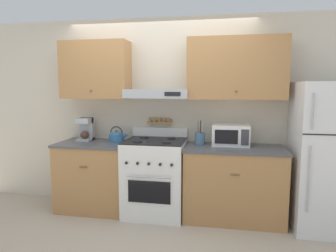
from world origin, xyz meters
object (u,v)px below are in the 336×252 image
object	(u,v)px
stove_range	(155,177)
tea_kettle	(117,136)
refrigerator	(324,157)
coffee_maker	(86,129)
microwave	(231,135)
utensil_crock	(200,138)

from	to	relation	value
stove_range	tea_kettle	size ratio (longest dim) A/B	4.30
stove_range	tea_kettle	distance (m)	0.76
stove_range	refrigerator	world-z (taller)	refrigerator
coffee_maker	microwave	world-z (taller)	coffee_maker
tea_kettle	utensil_crock	size ratio (longest dim) A/B	0.83
coffee_maker	refrigerator	bearing A→B (deg)	-3.86
stove_range	microwave	bearing A→B (deg)	9.66
microwave	tea_kettle	bearing A→B (deg)	-179.32
refrigerator	microwave	distance (m)	1.09
refrigerator	utensil_crock	world-z (taller)	refrigerator
tea_kettle	microwave	size ratio (longest dim) A/B	0.55
refrigerator	utensil_crock	bearing A→B (deg)	172.97
refrigerator	coffee_maker	distance (m)	3.02
tea_kettle	coffee_maker	distance (m)	0.46
stove_range	tea_kettle	bearing A→B (deg)	165.75
tea_kettle	utensil_crock	bearing A→B (deg)	0.00
coffee_maker	microwave	size ratio (longest dim) A/B	0.68
refrigerator	coffee_maker	size ratio (longest dim) A/B	5.44
refrigerator	microwave	world-z (taller)	refrigerator
stove_range	tea_kettle	world-z (taller)	tea_kettle
stove_range	utensil_crock	world-z (taller)	utensil_crock
refrigerator	tea_kettle	bearing A→B (deg)	176.04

